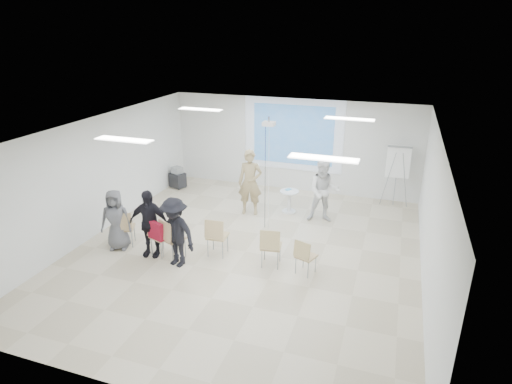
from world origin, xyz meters
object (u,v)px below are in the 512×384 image
(chair_left_mid, at_px, (158,234))
(chair_center, at_px, (216,234))
(flipchart_easel, at_px, (398,162))
(player_left, at_px, (250,178))
(audience_mid, at_px, (175,228))
(av_cart, at_px, (178,178))
(player_right, at_px, (324,188))
(chair_far_left, at_px, (124,226))
(chair_left_inner, at_px, (170,236))
(chair_right_far, at_px, (304,254))
(pedestal_table, at_px, (289,200))
(audience_left, at_px, (149,219))
(chair_right_inner, at_px, (271,244))
(audience_outer, at_px, (116,216))
(laptop, at_px, (174,236))

(chair_left_mid, relative_size, chair_center, 0.96)
(flipchart_easel, bearing_deg, player_left, -156.08)
(audience_mid, bearing_deg, av_cart, 132.69)
(player_right, bearing_deg, chair_far_left, -156.47)
(player_left, height_order, chair_left_inner, player_left)
(chair_far_left, distance_m, chair_right_far, 4.45)
(pedestal_table, distance_m, chair_left_mid, 4.11)
(audience_left, relative_size, av_cart, 2.64)
(audience_mid, height_order, av_cart, audience_mid)
(player_right, relative_size, chair_far_left, 2.12)
(audience_left, height_order, audience_mid, audience_left)
(player_left, height_order, audience_mid, player_left)
(player_left, distance_m, chair_right_inner, 3.06)
(pedestal_table, relative_size, chair_left_mid, 0.74)
(pedestal_table, relative_size, player_left, 0.32)
(chair_center, relative_size, audience_mid, 0.52)
(player_left, distance_m, player_right, 2.08)
(chair_left_inner, distance_m, audience_mid, 0.48)
(chair_left_mid, distance_m, audience_outer, 1.17)
(chair_left_inner, xyz_separation_m, chair_right_far, (3.08, 0.31, -0.09))
(chair_center, bearing_deg, audience_outer, -174.50)
(pedestal_table, relative_size, laptop, 1.90)
(pedestal_table, xyz_separation_m, player_left, (-1.05, -0.42, 0.69))
(chair_left_mid, xyz_separation_m, av_cart, (-1.80, 4.23, -0.22))
(chair_right_inner, bearing_deg, audience_outer, 177.16)
(chair_right_far, bearing_deg, audience_left, -155.98)
(chair_center, relative_size, audience_outer, 0.57)
(player_left, bearing_deg, audience_outer, -138.67)
(av_cart, bearing_deg, player_right, 7.76)
(chair_far_left, distance_m, audience_mid, 1.71)
(chair_far_left, bearing_deg, chair_right_inner, -20.50)
(chair_left_mid, distance_m, flipchart_easel, 7.16)
(chair_right_inner, xyz_separation_m, audience_left, (-2.83, -0.37, 0.38))
(chair_left_inner, height_order, flipchart_easel, flipchart_easel)
(player_right, xyz_separation_m, flipchart_easel, (1.84, 1.77, 0.38))
(player_left, xyz_separation_m, chair_left_inner, (-0.88, -3.05, -0.49))
(chair_right_far, bearing_deg, flipchart_easel, 89.00)
(chair_left_inner, distance_m, laptop, 0.12)
(player_left, distance_m, chair_left_mid, 3.29)
(pedestal_table, distance_m, chair_left_inner, 3.98)
(player_right, bearing_deg, chair_right_far, -98.89)
(chair_far_left, height_order, audience_left, audience_left)
(player_right, xyz_separation_m, laptop, (-2.92, -3.09, -0.45))
(player_right, relative_size, audience_outer, 1.16)
(pedestal_table, relative_size, chair_right_far, 0.82)
(chair_far_left, relative_size, chair_left_mid, 1.00)
(audience_mid, bearing_deg, laptop, 141.40)
(audience_left, distance_m, flipchart_easel, 7.29)
(audience_outer, distance_m, av_cart, 4.30)
(av_cart, bearing_deg, chair_center, -31.34)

